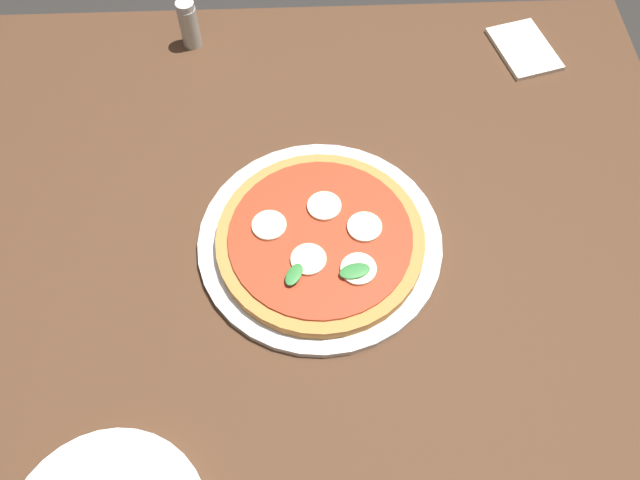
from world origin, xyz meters
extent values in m
plane|color=#2D2B28|center=(0.00, 0.00, 0.00)|extent=(6.00, 6.00, 0.00)
cube|color=#4C301E|center=(0.00, 0.00, 0.75)|extent=(1.12, 1.19, 0.04)
cube|color=#4C301E|center=(0.48, -0.52, 0.36)|extent=(0.07, 0.07, 0.73)
cube|color=#4C301E|center=(0.48, 0.52, 0.36)|extent=(0.07, 0.07, 0.73)
cylinder|color=silver|center=(0.05, -0.03, 0.77)|extent=(0.35, 0.35, 0.01)
cylinder|color=#C6843F|center=(0.04, -0.03, 0.79)|extent=(0.29, 0.29, 0.02)
cylinder|color=#B7381E|center=(0.04, -0.03, 0.80)|extent=(0.26, 0.26, 0.00)
cylinder|color=beige|center=(0.09, -0.03, 0.81)|extent=(0.05, 0.05, 0.00)
cylinder|color=beige|center=(0.06, 0.05, 0.81)|extent=(0.05, 0.05, 0.00)
cylinder|color=beige|center=(0.00, -0.01, 0.81)|extent=(0.05, 0.05, 0.00)
cylinder|color=beige|center=(-0.02, -0.07, 0.81)|extent=(0.05, 0.05, 0.00)
cylinder|color=beige|center=(0.05, -0.09, 0.81)|extent=(0.05, 0.05, 0.00)
ellipsoid|color=#337F38|center=(-0.02, 0.01, 0.81)|extent=(0.04, 0.03, 0.00)
ellipsoid|color=#337F38|center=(-0.02, -0.07, 0.81)|extent=(0.03, 0.05, 0.00)
cube|color=white|center=(0.43, -0.40, 0.77)|extent=(0.15, 0.12, 0.01)
cylinder|color=#B2B7AD|center=(0.47, 0.18, 0.81)|extent=(0.03, 0.03, 0.08)
cylinder|color=silver|center=(0.47, 0.18, 0.85)|extent=(0.03, 0.03, 0.01)
camera|label=1|loc=(-0.43, -0.01, 1.57)|focal=36.36mm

